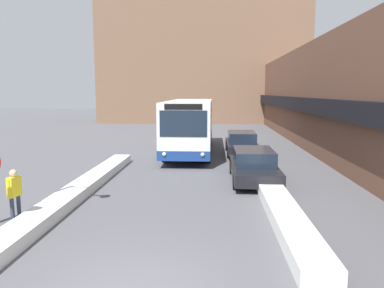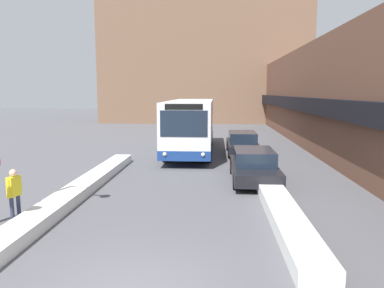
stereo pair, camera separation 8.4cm
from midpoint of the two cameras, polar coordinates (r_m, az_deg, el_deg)
name	(u,v)px [view 2 (the right image)]	position (r m, az deg, el deg)	size (l,w,h in m)	color
building_row_right	(322,96)	(31.68, 19.32, 6.87)	(5.50, 60.00, 7.03)	brown
building_backdrop_far	(204,60)	(49.46, 1.97, 12.63)	(26.00, 8.00, 15.82)	brown
snow_bank_left	(68,197)	(13.88, -18.19, -7.74)	(0.90, 15.85, 0.38)	silver
snow_bank_right	(274,196)	(13.53, 12.59, -7.81)	(0.90, 11.93, 0.44)	silver
city_bus	(191,125)	(23.83, -0.03, 2.97)	(2.70, 11.08, 3.31)	silver
parked_car_front	(254,165)	(16.47, 9.55, -3.21)	(1.93, 4.70, 1.38)	black
parked_car_middle	(242,143)	(23.49, 7.79, 0.16)	(1.89, 4.77, 1.38)	black
pedestrian	(14,190)	(12.34, -25.29, -6.39)	(0.27, 0.51, 1.59)	#333851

